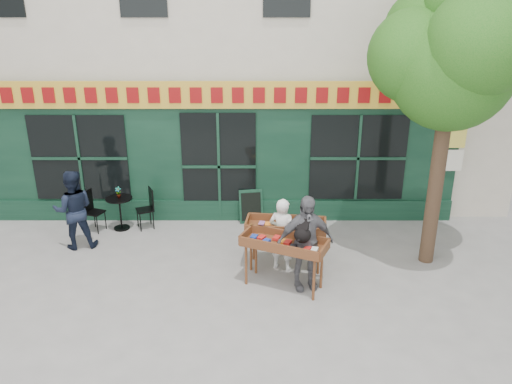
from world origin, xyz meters
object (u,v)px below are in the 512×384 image
(man_right, at_px, (305,243))
(bistro_table, at_px, (120,207))
(woman, at_px, (282,234))
(dog, at_px, (305,223))
(man_left, at_px, (74,210))
(book_cart_right, at_px, (286,228))
(book_cart_center, at_px, (284,246))

(man_right, xyz_separation_m, bistro_table, (-3.98, 2.51, -0.35))
(woman, bearing_deg, bistro_table, -2.79)
(dog, relative_size, man_left, 0.35)
(bistro_table, bearing_deg, dog, -32.70)
(woman, distance_m, man_left, 4.41)
(dog, bearing_deg, bistro_table, 171.53)
(book_cart_right, bearing_deg, bistro_table, 161.18)
(book_cart_right, distance_m, man_right, 0.81)
(book_cart_right, bearing_deg, woman, -123.99)
(book_cart_right, height_order, bistro_table, book_cart_right)
(woman, bearing_deg, book_cart_right, -106.46)
(man_right, relative_size, man_left, 1.05)
(book_cart_center, relative_size, dog, 2.70)
(woman, height_order, man_left, man_left)
(book_cart_right, bearing_deg, book_cart_center, -88.85)
(book_cart_right, xyz_separation_m, man_right, (0.30, -0.75, 0.07))
(book_cart_center, bearing_deg, bistro_table, 169.61)
(book_cart_center, relative_size, woman, 1.10)
(dog, height_order, woman, dog)
(man_right, distance_m, bistro_table, 4.71)
(book_cart_right, distance_m, man_left, 4.46)
(woman, bearing_deg, man_left, 11.94)
(dog, relative_size, man_right, 0.34)
(book_cart_right, relative_size, man_right, 0.87)
(bistro_table, bearing_deg, book_cart_center, -34.63)
(man_right, distance_m, man_left, 4.94)
(book_cart_center, xyz_separation_m, book_cart_right, (0.07, 0.73, 0.00))
(dog, relative_size, bistro_table, 0.79)
(book_cart_center, height_order, woman, woman)
(man_left, bearing_deg, book_cart_right, 154.08)
(book_cart_center, xyz_separation_m, man_right, (0.37, -0.02, 0.07))
(woman, height_order, bistro_table, woman)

